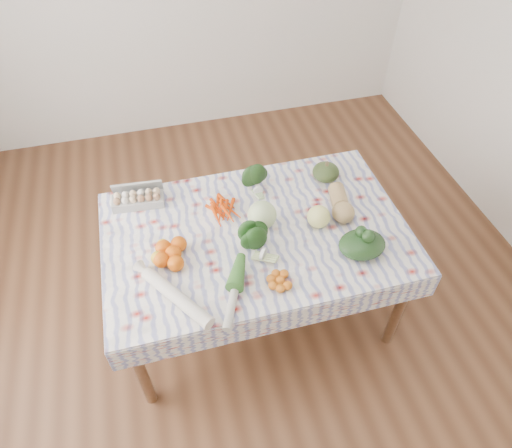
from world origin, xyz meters
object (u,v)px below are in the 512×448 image
object	(u,v)px
kabocha_squash	(326,172)
cabbage	(262,215)
dining_table	(256,241)
grapefruit	(319,217)
butternut_squash	(341,202)
egg_carton	(138,200)

from	to	relation	value
kabocha_squash	cabbage	xyz separation A→B (m)	(-0.48, -0.28, 0.03)
kabocha_squash	dining_table	bearing A→B (deg)	-148.97
dining_table	grapefruit	distance (m)	0.38
dining_table	butternut_squash	world-z (taller)	butternut_squash
dining_table	cabbage	distance (m)	0.17
dining_table	egg_carton	size ratio (longest dim) A/B	5.50
kabocha_squash	grapefruit	distance (m)	0.40
egg_carton	butternut_squash	size ratio (longest dim) A/B	1.08
egg_carton	butternut_squash	xyz separation A→B (m)	(1.11, -0.34, 0.02)
butternut_squash	grapefruit	xyz separation A→B (m)	(-0.16, -0.08, 0.00)
egg_carton	grapefruit	world-z (taller)	grapefruit
butternut_squash	egg_carton	bearing A→B (deg)	174.11
dining_table	cabbage	bearing A→B (deg)	39.59
dining_table	butternut_squash	size ratio (longest dim) A/B	5.91
egg_carton	cabbage	bearing A→B (deg)	-23.01
egg_carton	kabocha_squash	world-z (taller)	kabocha_squash
egg_carton	kabocha_squash	bearing A→B (deg)	1.62
cabbage	butternut_squash	xyz separation A→B (m)	(0.46, -0.00, -0.02)
kabocha_squash	cabbage	distance (m)	0.55
cabbage	butternut_squash	bearing A→B (deg)	-0.18
egg_carton	grapefruit	xyz separation A→B (m)	(0.95, -0.42, 0.03)
cabbage	butternut_squash	distance (m)	0.46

